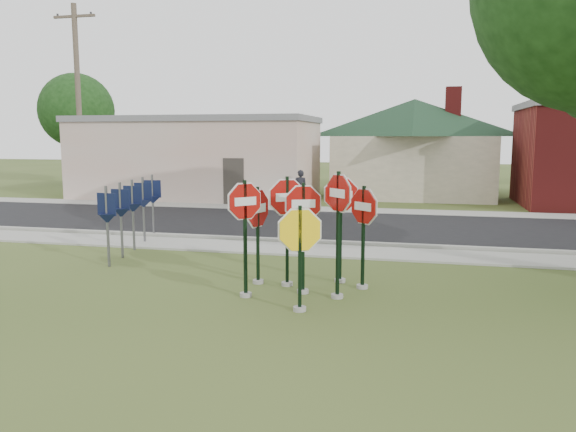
% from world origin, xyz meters
% --- Properties ---
extents(ground, '(120.00, 120.00, 0.00)m').
position_xyz_m(ground, '(0.00, 0.00, 0.00)').
color(ground, '#394B1C').
rests_on(ground, ground).
extents(sidewalk_near, '(60.00, 1.60, 0.06)m').
position_xyz_m(sidewalk_near, '(0.00, 5.50, 0.03)').
color(sidewalk_near, gray).
rests_on(sidewalk_near, ground).
extents(road, '(60.00, 7.00, 0.04)m').
position_xyz_m(road, '(0.00, 10.00, 0.02)').
color(road, black).
rests_on(road, ground).
extents(sidewalk_far, '(60.00, 1.60, 0.06)m').
position_xyz_m(sidewalk_far, '(0.00, 14.30, 0.03)').
color(sidewalk_far, gray).
rests_on(sidewalk_far, ground).
extents(curb, '(60.00, 0.20, 0.14)m').
position_xyz_m(curb, '(0.00, 6.50, 0.07)').
color(curb, gray).
rests_on(curb, ground).
extents(stop_sign_center, '(0.97, 0.42, 2.37)m').
position_xyz_m(stop_sign_center, '(0.14, 1.28, 1.45)').
color(stop_sign_center, gray).
rests_on(stop_sign_center, ground).
extents(stop_sign_yellow, '(1.05, 0.44, 2.07)m').
position_xyz_m(stop_sign_yellow, '(0.32, 0.10, 1.22)').
color(stop_sign_yellow, gray).
rests_on(stop_sign_yellow, ground).
extents(stop_sign_left, '(0.72, 0.76, 2.44)m').
position_xyz_m(stop_sign_left, '(-0.92, 0.77, 1.50)').
color(stop_sign_left, gray).
rests_on(stop_sign_left, ground).
extents(stop_sign_right, '(0.74, 0.76, 2.62)m').
position_xyz_m(stop_sign_right, '(0.88, 1.09, 1.63)').
color(stop_sign_right, gray).
rests_on(stop_sign_right, ground).
extents(stop_sign_back_right, '(1.03, 0.24, 2.47)m').
position_xyz_m(stop_sign_back_right, '(0.76, 2.32, 1.51)').
color(stop_sign_back_right, gray).
rests_on(stop_sign_back_right, ground).
extents(stop_sign_back_left, '(0.97, 0.54, 2.46)m').
position_xyz_m(stop_sign_back_left, '(-0.31, 1.78, 1.52)').
color(stop_sign_back_left, gray).
rests_on(stop_sign_back_left, ground).
extents(stop_sign_far_right, '(0.81, 0.71, 2.28)m').
position_xyz_m(stop_sign_far_right, '(1.29, 1.92, 1.38)').
color(stop_sign_far_right, gray).
rests_on(stop_sign_far_right, ground).
extents(stop_sign_far_left, '(0.36, 1.13, 2.24)m').
position_xyz_m(stop_sign_far_left, '(-0.97, 1.81, 1.36)').
color(stop_sign_far_left, gray).
rests_on(stop_sign_far_left, ground).
extents(route_sign_row, '(1.43, 4.63, 2.00)m').
position_xyz_m(route_sign_row, '(-5.40, 4.50, 1.22)').
color(route_sign_row, '#59595E').
rests_on(route_sign_row, ground).
extents(building_stucco, '(12.20, 6.20, 4.20)m').
position_xyz_m(building_stucco, '(-9.00, 18.00, 2.15)').
color(building_stucco, beige).
rests_on(building_stucco, ground).
extents(building_house, '(11.60, 11.60, 6.20)m').
position_xyz_m(building_house, '(2.00, 22.00, 3.65)').
color(building_house, beige).
rests_on(building_house, ground).
extents(utility_pole_near, '(2.20, 0.26, 9.50)m').
position_xyz_m(utility_pole_near, '(-14.00, 15.20, 4.97)').
color(utility_pole_near, '#4C4132').
rests_on(utility_pole_near, ground).
extents(bg_tree_left, '(4.90, 4.90, 7.35)m').
position_xyz_m(bg_tree_left, '(-20.00, 24.00, 4.88)').
color(bg_tree_left, black).
rests_on(bg_tree_left, ground).
extents(pedestrian, '(0.64, 0.45, 1.67)m').
position_xyz_m(pedestrian, '(-2.74, 14.58, 0.90)').
color(pedestrian, black).
rests_on(pedestrian, sidewalk_far).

